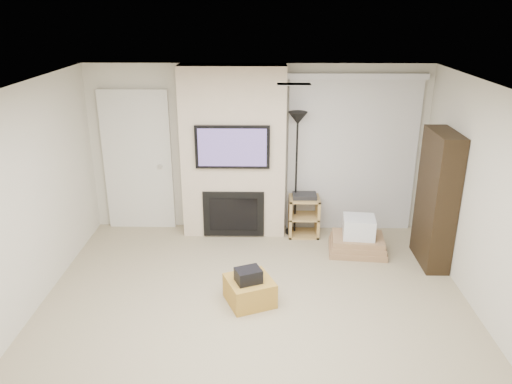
{
  "coord_description": "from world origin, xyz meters",
  "views": [
    {
      "loc": [
        0.09,
        -4.43,
        3.27
      ],
      "look_at": [
        0.0,
        1.2,
        1.15
      ],
      "focal_mm": 35.0,
      "sensor_mm": 36.0,
      "label": 1
    }
  ],
  "objects_px": {
    "floor_lamp": "(297,139)",
    "bookshelf": "(437,199)",
    "ottoman": "(250,291)",
    "av_stand": "(304,213)",
    "box_stack": "(358,239)"
  },
  "relations": [
    {
      "from": "floor_lamp",
      "to": "bookshelf",
      "type": "bearing_deg",
      "value": -26.17
    },
    {
      "from": "ottoman",
      "to": "av_stand",
      "type": "xyz_separation_m",
      "value": [
        0.76,
        1.84,
        0.2
      ]
    },
    {
      "from": "box_stack",
      "to": "bookshelf",
      "type": "xyz_separation_m",
      "value": [
        0.92,
        -0.26,
        0.7
      ]
    },
    {
      "from": "floor_lamp",
      "to": "bookshelf",
      "type": "height_order",
      "value": "floor_lamp"
    },
    {
      "from": "ottoman",
      "to": "box_stack",
      "type": "distance_m",
      "value": 1.96
    },
    {
      "from": "av_stand",
      "to": "box_stack",
      "type": "bearing_deg",
      "value": -37.35
    },
    {
      "from": "ottoman",
      "to": "av_stand",
      "type": "distance_m",
      "value": 2.0
    },
    {
      "from": "floor_lamp",
      "to": "av_stand",
      "type": "height_order",
      "value": "floor_lamp"
    },
    {
      "from": "ottoman",
      "to": "box_stack",
      "type": "height_order",
      "value": "box_stack"
    },
    {
      "from": "box_stack",
      "to": "av_stand",
      "type": "bearing_deg",
      "value": 142.65
    },
    {
      "from": "floor_lamp",
      "to": "ottoman",
      "type": "bearing_deg",
      "value": -108.3
    },
    {
      "from": "floor_lamp",
      "to": "box_stack",
      "type": "xyz_separation_m",
      "value": [
        0.85,
        -0.61,
        -1.27
      ]
    },
    {
      "from": "ottoman",
      "to": "bookshelf",
      "type": "distance_m",
      "value": 2.72
    },
    {
      "from": "av_stand",
      "to": "box_stack",
      "type": "height_order",
      "value": "av_stand"
    },
    {
      "from": "av_stand",
      "to": "bookshelf",
      "type": "bearing_deg",
      "value": -26.11
    }
  ]
}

